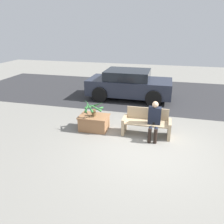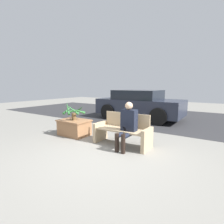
{
  "view_description": "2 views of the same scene",
  "coord_description": "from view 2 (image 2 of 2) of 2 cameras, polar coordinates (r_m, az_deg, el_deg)",
  "views": [
    {
      "loc": [
        0.42,
        -5.52,
        3.26
      ],
      "look_at": [
        -1.17,
        0.88,
        0.67
      ],
      "focal_mm": 35.0,
      "sensor_mm": 36.0,
      "label": 1
    },
    {
      "loc": [
        2.22,
        -3.02,
        1.57
      ],
      "look_at": [
        -0.53,
        1.12,
        0.82
      ],
      "focal_mm": 28.0,
      "sensor_mm": 36.0,
      "label": 2
    }
  ],
  "objects": [
    {
      "name": "road_surface",
      "position": [
        9.05,
        18.87,
        -1.84
      ],
      "size": [
        20.0,
        6.0,
        0.01
      ],
      "primitive_type": "cube",
      "color": "#2D2D30",
      "rests_on": "ground_plane"
    },
    {
      "name": "bench",
      "position": [
        4.69,
        3.56,
        -6.08
      ],
      "size": [
        1.52,
        0.58,
        0.83
      ],
      "color": "tan",
      "rests_on": "ground_plane"
    },
    {
      "name": "parked_car",
      "position": [
        8.39,
        8.93,
        2.48
      ],
      "size": [
        3.92,
        1.98,
        1.37
      ],
      "color": "#232838",
      "rests_on": "ground_plane"
    },
    {
      "name": "potted_plant",
      "position": [
        5.63,
        -12.38,
        0.35
      ],
      "size": [
        0.67,
        0.69,
        0.57
      ],
      "color": "brown",
      "rests_on": "planter_box"
    },
    {
      "name": "planter_box",
      "position": [
        5.71,
        -12.22,
        -4.79
      ],
      "size": [
        0.97,
        0.69,
        0.5
      ],
      "color": "#936642",
      "rests_on": "ground_plane"
    },
    {
      "name": "person_seated",
      "position": [
        4.36,
        5.01,
        -3.85
      ],
      "size": [
        0.38,
        0.6,
        1.17
      ],
      "color": "black",
      "rests_on": "ground_plane"
    },
    {
      "name": "ground_plane",
      "position": [
        4.07,
        -2.6,
        -14.16
      ],
      "size": [
        30.0,
        30.0,
        0.0
      ],
      "primitive_type": "plane",
      "color": "gray"
    }
  ]
}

